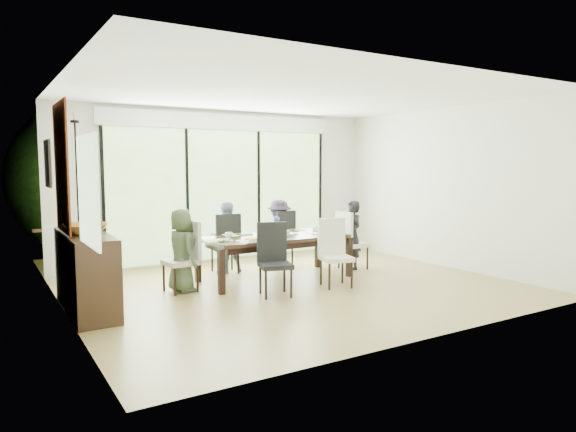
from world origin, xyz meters
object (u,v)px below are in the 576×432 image
vase (277,232)px  cup_b (287,233)px  person_far_right (279,233)px  chair_far_left (225,243)px  person_far_left (225,238)px  bowl (86,229)px  chair_far_right (278,238)px  cup_c (315,229)px  chair_near_left (275,260)px  sideboard (86,272)px  table_top (275,238)px  person_right_end (352,235)px  chair_near_right (336,253)px  chair_left_end (180,257)px  laptop (227,240)px  cup_a (229,235)px  person_left_end (181,250)px  chair_right_end (353,240)px

vase → cup_b: bearing=-56.3°
person_far_right → chair_far_left: bearing=-5.6°
person_far_left → vase: (0.50, -0.78, 0.15)m
vase → bowl: size_ratio=0.22×
chair_far_left → bowl: 2.69m
chair_far_right → cup_c: bearing=98.0°
cup_c → chair_near_left: bearing=-143.3°
chair_near_left → person_far_left: person_far_left is taller
person_far_right → cup_b: person_far_right is taller
cup_c → cup_b: bearing=-162.9°
chair_far_left → sideboard: size_ratio=0.59×
table_top → person_right_end: size_ratio=1.86×
person_far_left → chair_near_right: bearing=116.4°
chair_left_end → cup_b: bearing=79.1°
table_top → laptop: 0.86m
chair_far_right → cup_b: bearing=56.7°
cup_a → sideboard: bearing=-167.7°
sideboard → person_left_end: bearing=13.2°
chair_left_end → cup_b: (1.65, -0.10, 0.22)m
table_top → cup_a: cup_a is taller
bowl → chair_left_end: bearing=17.5°
vase → laptop: size_ratio=0.36×
chair_left_end → chair_far_right: 2.22m
table_top → person_left_end: 1.48m
person_right_end → cup_c: 0.70m
cup_a → cup_b: 0.89m
sideboard → cup_a: bearing=12.3°
person_far_right → vase: size_ratio=10.75×
chair_far_left → chair_far_right: same height
chair_near_right → chair_right_end: bearing=55.6°
chair_near_right → sideboard: chair_near_right is taller
chair_near_left → laptop: bearing=130.1°
chair_far_left → cup_c: bearing=156.3°
person_left_end → person_far_left: 1.32m
chair_far_left → sideboard: chair_far_left is taller
sideboard → person_right_end: bearing=4.1°
chair_right_end → chair_left_end: bearing=89.6°
chair_right_end → cup_a: 2.22m
cup_a → person_left_end: bearing=-169.1°
person_left_end → cup_c: size_ratio=10.40×
person_far_left → bowl: size_ratio=2.31×
laptop → cup_c: cup_c is taller
chair_right_end → table_top: bearing=89.6°
chair_near_left → person_left_end: 1.31m
table_top → person_far_right: person_far_right is taller
cup_c → person_far_left: bearing=149.7°
person_far_left → chair_far_left: bearing=-92.8°
table_top → chair_far_left: chair_far_left is taller
chair_right_end → chair_far_left: bearing=66.1°
chair_near_left → cup_a: chair_near_left is taller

